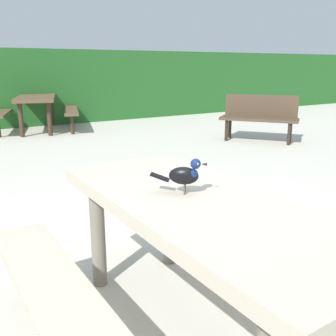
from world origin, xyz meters
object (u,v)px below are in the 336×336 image
object	(u,v)px
picnic_table_mid_left	(37,105)
park_bench_side	(260,114)
picnic_table_foreground	(201,234)
bird_grackle	(186,174)

from	to	relation	value
picnic_table_mid_left	park_bench_side	distance (m)	4.63
picnic_table_foreground	bird_grackle	xyz separation A→B (m)	(-0.02, 0.11, 0.29)
park_bench_side	picnic_table_mid_left	bearing A→B (deg)	134.98
park_bench_side	picnic_table_foreground	bearing A→B (deg)	-137.06
bird_grackle	park_bench_side	xyz separation A→B (m)	(4.07, 3.65, -0.35)
picnic_table_foreground	park_bench_side	distance (m)	5.52
bird_grackle	park_bench_side	distance (m)	5.47
picnic_table_foreground	bird_grackle	world-z (taller)	bird_grackle
picnic_table_foreground	picnic_table_mid_left	bearing A→B (deg)	83.78
picnic_table_foreground	bird_grackle	distance (m)	0.31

